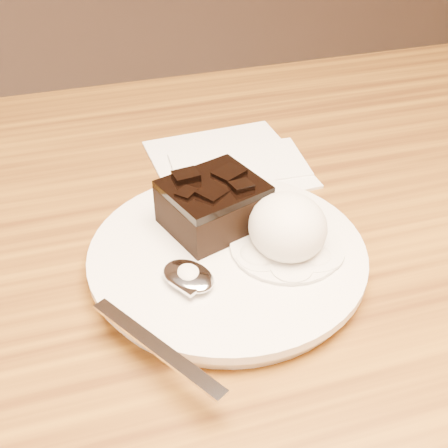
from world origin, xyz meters
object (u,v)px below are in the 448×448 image
object	(u,v)px
plate	(227,258)
brownie	(213,208)
ice_cream_scoop	(288,227)
napkin	(228,162)
spoon	(188,278)

from	to	relation	value
plate	brownie	xyz separation A→B (m)	(-0.00, 0.04, 0.03)
ice_cream_scoop	napkin	xyz separation A→B (m)	(0.00, 0.18, -0.04)
napkin	ice_cream_scoop	bearing A→B (deg)	-90.93
brownie	napkin	xyz separation A→B (m)	(0.05, 0.13, -0.04)
brownie	napkin	size ratio (longest dim) A/B	0.52
brownie	ice_cream_scoop	size ratio (longest dim) A/B	1.16
ice_cream_scoop	plate	bearing A→B (deg)	164.19
plate	brownie	distance (m)	0.05
brownie	spoon	world-z (taller)	brownie
plate	napkin	size ratio (longest dim) A/B	1.53
napkin	spoon	bearing A→B (deg)	-115.61
brownie	ice_cream_scoop	xyz separation A→B (m)	(0.05, -0.05, 0.00)
plate	napkin	distance (m)	0.17
ice_cream_scoop	napkin	bearing A→B (deg)	89.07
plate	napkin	world-z (taller)	plate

